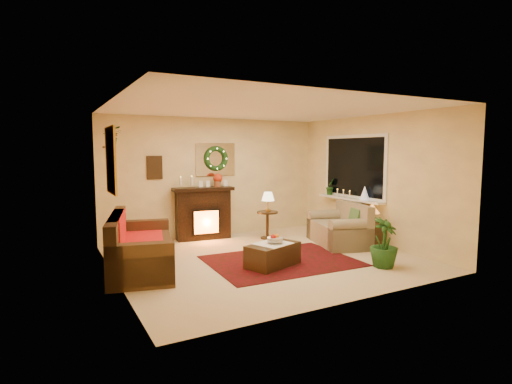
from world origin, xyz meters
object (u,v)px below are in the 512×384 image
side_table_round (267,224)px  coffee_table (273,254)px  sofa (142,243)px  loveseat (338,224)px  end_table_square (372,234)px  fireplace (203,214)px

side_table_round → coffee_table: size_ratio=0.66×
sofa → loveseat: bearing=11.6°
side_table_round → end_table_square: bearing=-50.4°
side_table_round → coffee_table: 2.10m
end_table_square → coffee_table: size_ratio=0.54×
loveseat → end_table_square: 0.68m
fireplace → loveseat: (2.23, -1.77, -0.13)m
fireplace → coffee_table: (0.26, -2.49, -0.34)m
sofa → coffee_table: 2.11m
fireplace → side_table_round: bearing=-21.7°
side_table_round → coffee_table: bearing=-117.5°
coffee_table → side_table_round: bearing=42.9°
fireplace → coffee_table: 2.53m
fireplace → loveseat: bearing=-32.7°
sofa → end_table_square: size_ratio=4.35×
loveseat → end_table_square: bearing=-38.1°
loveseat → end_table_square: size_ratio=3.02×
side_table_round → end_table_square: side_table_round is taller
side_table_round → end_table_square: size_ratio=1.23×
side_table_round → sofa: bearing=-160.9°
end_table_square → side_table_round: bearing=129.6°
end_table_square → coffee_table: end_table_square is taller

